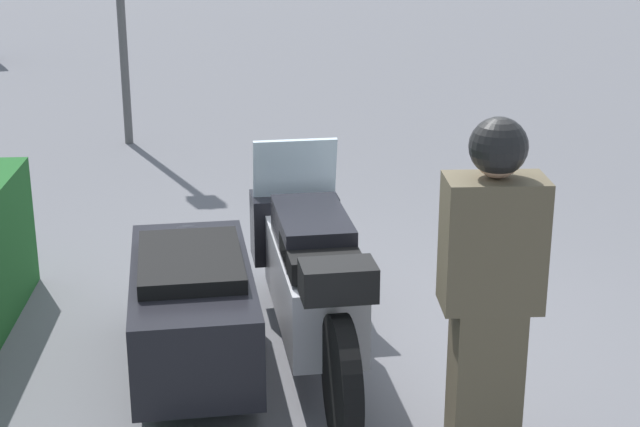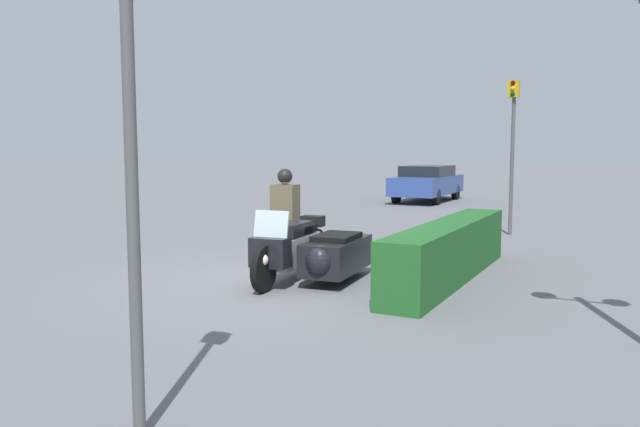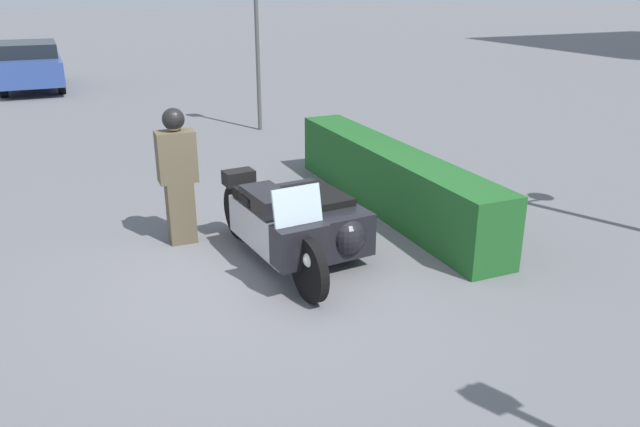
{
  "view_description": "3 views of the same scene",
  "coord_description": "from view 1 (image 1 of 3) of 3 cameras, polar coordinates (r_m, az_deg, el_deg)",
  "views": [
    {
      "loc": [
        -5.54,
        0.37,
        2.7
      ],
      "look_at": [
        -0.01,
        0.04,
        0.84
      ],
      "focal_mm": 55.0,
      "sensor_mm": 36.0,
      "label": 1
    },
    {
      "loc": [
        8.33,
        4.98,
        2.09
      ],
      "look_at": [
        -0.85,
        0.25,
        1.0
      ],
      "focal_mm": 35.0,
      "sensor_mm": 36.0,
      "label": 2
    },
    {
      "loc": [
        6.18,
        -2.01,
        3.14
      ],
      "look_at": [
        0.16,
        0.59,
        0.69
      ],
      "focal_mm": 35.0,
      "sensor_mm": 36.0,
      "label": 3
    }
  ],
  "objects": [
    {
      "name": "police_motorcycle",
      "position": [
        5.79,
        -4.4,
        -4.18
      ],
      "size": [
        2.68,
        1.39,
        1.17
      ],
      "rotation": [
        0.0,
        0.0,
        0.1
      ],
      "color": "black",
      "rests_on": "ground"
    },
    {
      "name": "officer_rider",
      "position": [
        4.71,
        9.88,
        -4.11
      ],
      "size": [
        0.29,
        0.47,
        1.72
      ],
      "rotation": [
        0.0,
        0.0,
        -0.01
      ],
      "color": "brown",
      "rests_on": "ground"
    },
    {
      "name": "ground_plane",
      "position": [
        6.17,
        0.34,
        -7.42
      ],
      "size": [
        160.0,
        160.0,
        0.0
      ],
      "primitive_type": "plane",
      "color": "slate"
    }
  ]
}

